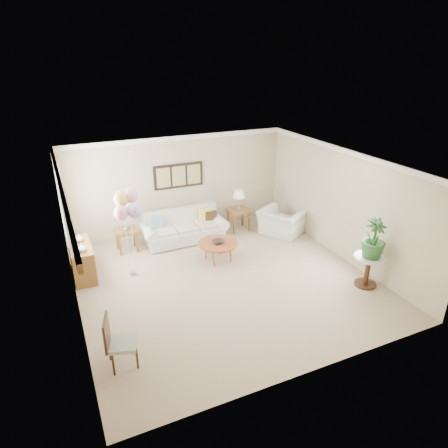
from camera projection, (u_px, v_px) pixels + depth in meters
name	position (u px, v px, depth m)	size (l,w,h in m)	color
ground_plane	(225.00, 280.00, 8.66)	(6.00, 6.00, 0.00)	tan
room_shell	(218.00, 210.00, 8.05)	(6.04, 6.04, 2.60)	beige
wall_art_triptych	(179.00, 176.00, 10.52)	(1.35, 0.06, 0.65)	black
sofa	(184.00, 229.00, 10.38)	(2.22, 0.87, 0.81)	white
end_table_left	(126.00, 233.00, 9.77)	(0.52, 0.47, 0.57)	brown
end_table_right	(239.00, 212.00, 10.93)	(0.56, 0.51, 0.61)	brown
lamp_left	(124.00, 211.00, 9.54)	(0.36, 0.36, 0.64)	gray
lamp_right	(239.00, 194.00, 10.73)	(0.31, 0.31, 0.55)	gray
coffee_table	(218.00, 244.00, 9.32)	(0.93, 0.93, 0.47)	#A05231
decor_bowl	(218.00, 242.00, 9.26)	(0.28, 0.28, 0.07)	#292521
armchair	(281.00, 222.00, 10.72)	(1.06, 0.93, 0.69)	white
side_table	(368.00, 264.00, 8.29)	(0.63, 0.63, 0.68)	silver
potted_plant	(374.00, 238.00, 8.02)	(0.48, 0.48, 0.86)	#25512B
accent_chair	(117.00, 341.00, 6.12)	(0.56, 0.56, 0.93)	#94A392
credenza	(82.00, 260.00, 8.72)	(0.46, 1.20, 0.74)	brown
vase_white	(82.00, 247.00, 8.27)	(0.17, 0.17, 0.18)	silver
vase_sage	(79.00, 238.00, 8.70)	(0.16, 0.16, 0.17)	#BCBCBC
balloon_cluster	(127.00, 205.00, 8.23)	(0.58, 0.51, 1.99)	gray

